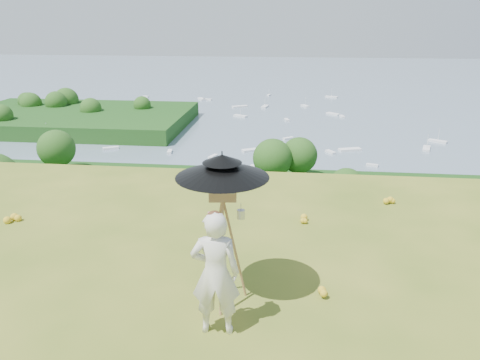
# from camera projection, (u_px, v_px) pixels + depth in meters

# --- Properties ---
(forest_slope) EXTENTS (140.00, 56.00, 22.00)m
(forest_slope) POSITION_uv_depth(u_px,v_px,m) (259.00, 356.00, 47.27)
(forest_slope) COLOR #10390F
(forest_slope) RESTS_ON bay_water
(shoreline_tier) EXTENTS (170.00, 28.00, 8.00)m
(shoreline_tier) POSITION_uv_depth(u_px,v_px,m) (274.00, 240.00, 87.09)
(shoreline_tier) COLOR #655C51
(shoreline_tier) RESTS_ON bay_water
(bay_water) EXTENTS (700.00, 700.00, 0.00)m
(bay_water) POSITION_uv_depth(u_px,v_px,m) (288.00, 93.00, 241.09)
(bay_water) COLOR slate
(bay_water) RESTS_ON ground
(peninsula) EXTENTS (90.00, 60.00, 12.00)m
(peninsula) POSITION_uv_depth(u_px,v_px,m) (75.00, 112.00, 167.63)
(peninsula) COLOR #10390F
(peninsula) RESTS_ON bay_water
(slope_trees) EXTENTS (110.00, 50.00, 6.00)m
(slope_trees) POSITION_uv_depth(u_px,v_px,m) (261.00, 231.00, 42.62)
(slope_trees) COLOR #234B16
(slope_trees) RESTS_ON forest_slope
(harbor_town) EXTENTS (110.00, 22.00, 5.00)m
(harbor_town) POSITION_uv_depth(u_px,v_px,m) (275.00, 208.00, 84.93)
(harbor_town) COLOR beige
(harbor_town) RESTS_ON shoreline_tier
(moored_boats) EXTENTS (140.00, 140.00, 0.70)m
(moored_boats) POSITION_uv_depth(u_px,v_px,m) (250.00, 125.00, 168.24)
(moored_boats) COLOR white
(moored_boats) RESTS_ON bay_water
(wildflowers) EXTENTS (10.00, 10.50, 0.12)m
(wildflowers) POSITION_uv_depth(u_px,v_px,m) (60.00, 356.00, 5.05)
(wildflowers) COLOR gold
(wildflowers) RESTS_ON ground
(painter) EXTENTS (0.58, 0.41, 1.53)m
(painter) POSITION_uv_depth(u_px,v_px,m) (215.00, 274.00, 5.29)
(painter) COLOR silver
(painter) RESTS_ON ground
(field_easel) EXTENTS (0.73, 0.73, 1.75)m
(field_easel) POSITION_uv_depth(u_px,v_px,m) (223.00, 240.00, 5.83)
(field_easel) COLOR #A07143
(field_easel) RESTS_ON ground
(sun_umbrella) EXTENTS (1.25, 1.25, 0.58)m
(sun_umbrella) POSITION_uv_depth(u_px,v_px,m) (222.00, 175.00, 5.58)
(sun_umbrella) COLOR black
(sun_umbrella) RESTS_ON field_easel
(painter_cap) EXTENTS (0.24, 0.26, 0.10)m
(painter_cap) POSITION_uv_depth(u_px,v_px,m) (214.00, 215.00, 5.05)
(painter_cap) COLOR pink
(painter_cap) RESTS_ON painter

